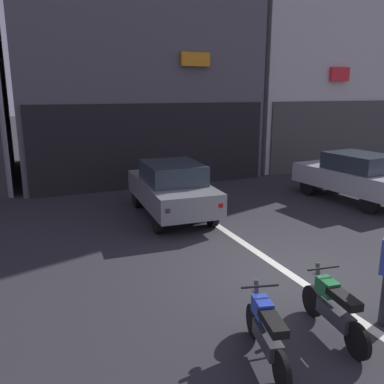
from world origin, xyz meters
The scene contains 6 objects.
ground_plane centered at (0.00, 0.00, 0.00)m, with size 120.00×120.00×0.00m, color #2B2B30.
lane_centre_line centered at (0.00, 6.00, 0.00)m, with size 0.20×18.00×0.01m, color silver.
car_grey_crossing_near centered at (-0.87, 4.63, 0.89)m, with size 1.98×4.19×1.64m.
car_silver_parked_kerbside centered at (5.43, 3.87, 0.89)m, with size 2.14×4.25×1.64m.
motorcycle_blue_row_leftmost centered at (-1.96, -2.13, 0.46)m, with size 0.58×1.64×0.98m.
motorcycle_green_row_left_mid centered at (-0.68, -2.01, 0.46)m, with size 0.55×1.67×0.98m.
Camera 1 is at (-4.80, -6.25, 3.65)m, focal length 37.74 mm.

